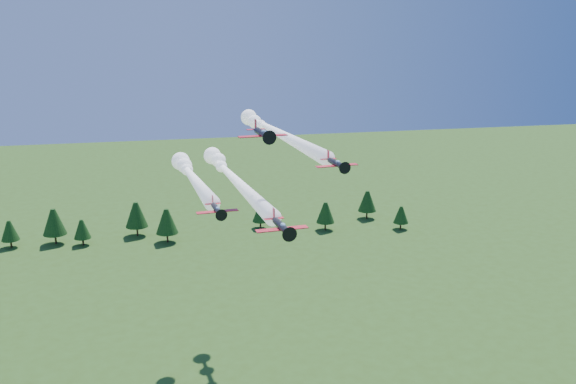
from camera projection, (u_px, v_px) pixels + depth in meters
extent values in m
cylinder|color=black|center=(281.00, 226.00, 90.96)|extent=(1.47, 5.58, 1.02)
cone|color=black|center=(288.00, 233.00, 88.00)|extent=(1.09, 1.00, 1.02)
cone|color=black|center=(289.00, 234.00, 87.43)|extent=(0.49, 0.49, 0.45)
cylinder|color=black|center=(290.00, 234.00, 87.27)|extent=(2.14, 0.22, 2.14)
cube|color=red|center=(282.00, 229.00, 90.67)|extent=(7.64, 1.99, 0.12)
cube|color=red|center=(274.00, 218.00, 94.29)|extent=(3.02, 1.11, 0.07)
cube|color=red|center=(274.00, 213.00, 94.18)|extent=(0.17, 0.97, 1.48)
ellipsoid|color=#88B7D2|center=(283.00, 225.00, 90.01)|extent=(0.83, 1.28, 0.64)
sphere|color=white|center=(222.00, 167.00, 128.62)|extent=(2.30, 2.30, 2.30)
sphere|color=white|center=(217.00, 162.00, 133.41)|extent=(3.00, 3.00, 3.00)
sphere|color=white|center=(212.00, 157.00, 138.20)|extent=(3.70, 3.70, 3.70)
cylinder|color=black|center=(217.00, 209.00, 97.80)|extent=(1.26, 4.73, 0.86)
cone|color=black|center=(220.00, 214.00, 95.29)|extent=(0.93, 0.85, 0.86)
cone|color=black|center=(221.00, 215.00, 94.81)|extent=(0.41, 0.42, 0.38)
cylinder|color=black|center=(221.00, 215.00, 94.68)|extent=(1.81, 0.19, 1.82)
cube|color=red|center=(217.00, 211.00, 97.55)|extent=(6.47, 1.71, 0.10)
cube|color=red|center=(213.00, 204.00, 100.62)|extent=(2.56, 0.95, 0.06)
cube|color=red|center=(213.00, 199.00, 100.52)|extent=(0.15, 0.82, 1.25)
ellipsoid|color=#88B7D2|center=(218.00, 208.00, 97.00)|extent=(0.71, 1.09, 0.54)
sphere|color=white|center=(186.00, 169.00, 124.69)|extent=(2.30, 2.30, 2.30)
sphere|color=white|center=(184.00, 165.00, 128.04)|extent=(3.00, 3.00, 3.00)
sphere|color=white|center=(181.00, 162.00, 131.39)|extent=(3.70, 3.70, 3.70)
cylinder|color=black|center=(336.00, 163.00, 100.14)|extent=(1.37, 5.01, 0.92)
cone|color=black|center=(343.00, 167.00, 97.49)|extent=(0.99, 0.91, 0.92)
cone|color=black|center=(344.00, 168.00, 96.98)|extent=(0.44, 0.45, 0.40)
cylinder|color=black|center=(345.00, 168.00, 96.84)|extent=(1.92, 0.21, 1.93)
cube|color=red|center=(337.00, 166.00, 99.88)|extent=(6.87, 1.86, 0.11)
cube|color=red|center=(328.00, 159.00, 103.12)|extent=(2.72, 1.02, 0.06)
cube|color=red|center=(328.00, 154.00, 103.02)|extent=(0.16, 0.87, 1.33)
ellipsoid|color=#88B7D2|center=(338.00, 162.00, 99.29)|extent=(0.76, 1.16, 0.57)
sphere|color=white|center=(262.00, 124.00, 139.03)|extent=(2.30, 2.30, 2.30)
sphere|color=white|center=(255.00, 121.00, 144.05)|extent=(3.00, 3.00, 3.00)
sphere|color=white|center=(249.00, 117.00, 149.07)|extent=(3.70, 3.70, 3.70)
cylinder|color=black|center=(262.00, 133.00, 102.39)|extent=(1.59, 5.90, 1.08)
cone|color=black|center=(268.00, 137.00, 99.26)|extent=(1.16, 1.06, 1.08)
cone|color=black|center=(269.00, 137.00, 98.67)|extent=(0.52, 0.53, 0.47)
cylinder|color=black|center=(269.00, 138.00, 98.50)|extent=(2.26, 0.24, 2.27)
cube|color=red|center=(263.00, 136.00, 102.08)|extent=(8.09, 2.16, 0.13)
cube|color=red|center=(256.00, 129.00, 105.91)|extent=(3.20, 1.19, 0.08)
cube|color=red|center=(256.00, 124.00, 105.79)|extent=(0.19, 1.03, 1.57)
ellipsoid|color=#88B7D2|center=(264.00, 132.00, 101.39)|extent=(0.89, 1.36, 0.67)
cylinder|color=#382314|center=(83.00, 242.00, 204.74)|extent=(0.60, 0.60, 2.36)
cone|color=black|center=(82.00, 229.00, 203.67)|extent=(5.39, 5.39, 6.06)
cylinder|color=#382314|center=(137.00, 231.00, 213.70)|extent=(0.60, 0.60, 3.24)
cone|color=black|center=(136.00, 214.00, 212.23)|extent=(7.40, 7.40, 8.32)
cylinder|color=#382314|center=(260.00, 225.00, 221.93)|extent=(0.60, 0.60, 2.39)
cone|color=black|center=(260.00, 213.00, 220.84)|extent=(5.46, 5.46, 6.15)
cylinder|color=#382314|center=(56.00, 239.00, 205.83)|extent=(0.60, 0.60, 3.25)
cone|color=black|center=(54.00, 222.00, 204.35)|extent=(7.44, 7.44, 8.37)
cylinder|color=#382314|center=(168.00, 238.00, 207.40)|extent=(0.60, 0.60, 3.12)
cone|color=black|center=(167.00, 221.00, 205.99)|extent=(7.13, 7.13, 8.02)
cylinder|color=#382314|center=(325.00, 226.00, 219.86)|extent=(0.60, 0.60, 2.73)
cone|color=black|center=(325.00, 212.00, 218.62)|extent=(6.24, 6.24, 7.02)
cylinder|color=#382314|center=(401.00, 226.00, 220.79)|extent=(0.60, 0.60, 2.26)
cone|color=black|center=(401.00, 215.00, 219.77)|extent=(5.17, 5.17, 5.82)
cylinder|color=#382314|center=(11.00, 244.00, 202.52)|extent=(0.60, 0.60, 2.46)
cone|color=black|center=(10.00, 231.00, 201.40)|extent=(5.63, 5.63, 6.33)
cylinder|color=#382314|center=(367.00, 215.00, 232.84)|extent=(0.60, 0.60, 2.86)
cone|color=black|center=(367.00, 201.00, 231.54)|extent=(6.54, 6.54, 7.36)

